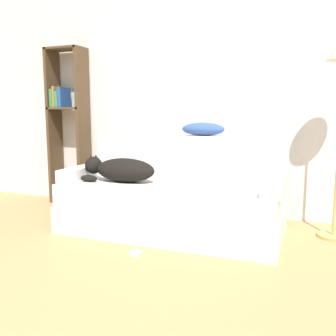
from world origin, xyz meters
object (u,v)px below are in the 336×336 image
bookshelf (67,118)px  power_adapter (136,253)px  throw_pillow (203,129)px  couch (172,207)px  laptop (185,186)px  dog (120,170)px

bookshelf → power_adapter: 2.19m
throw_pillow → bookshelf: 1.72m
couch → bookshelf: (-1.54, 0.61, 0.79)m
power_adapter → laptop: bearing=66.7°
bookshelf → throw_pillow: bearing=-6.7°
power_adapter → throw_pillow: bearing=78.3°
dog → bookshelf: (-1.07, 0.71, 0.45)m
laptop → throw_pillow: size_ratio=0.86×
bookshelf → power_adapter: (1.49, -1.26, -1.00)m
dog → power_adapter: 0.87m
couch → laptop: (0.17, -0.14, 0.23)m
bookshelf → laptop: bearing=-23.5°
couch → throw_pillow: 0.82m
throw_pillow → power_adapter: size_ratio=5.95×
dog → power_adapter: size_ratio=9.91×
laptop → bookshelf: bearing=170.7°
laptop → throw_pillow: 0.71m
laptop → bookshelf: 1.94m
throw_pillow → bookshelf: bearing=173.3°
power_adapter → couch: bearing=85.6°
dog → laptop: (0.63, -0.04, -0.10)m
couch → laptop: laptop is taller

